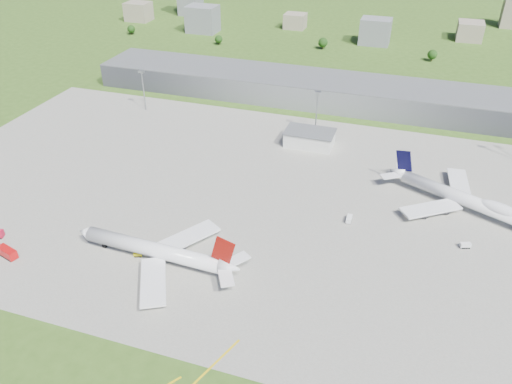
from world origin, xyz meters
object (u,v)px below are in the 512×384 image
(fire_truck, at_px, (7,253))
(van_white_far, at_px, (465,246))
(airliner_red_twin, at_px, (159,251))
(van_white_near, at_px, (349,219))
(tug_yellow, at_px, (138,255))
(airliner_blue_quad, at_px, (464,199))

(fire_truck, relative_size, van_white_far, 2.07)
(airliner_red_twin, height_order, van_white_near, airliner_red_twin)
(tug_yellow, xyz_separation_m, van_white_near, (75.09, 49.20, 0.39))
(van_white_near, bearing_deg, fire_truck, 118.17)
(airliner_red_twin, distance_m, van_white_far, 121.92)
(airliner_blue_quad, height_order, van_white_far, airliner_blue_quad)
(airliner_red_twin, bearing_deg, van_white_near, -140.66)
(van_white_far, bearing_deg, fire_truck, -178.86)
(van_white_near, relative_size, van_white_far, 1.06)
(airliner_blue_quad, bearing_deg, fire_truck, -127.12)
(airliner_blue_quad, distance_m, fire_truck, 192.95)
(tug_yellow, bearing_deg, van_white_far, 3.61)
(airliner_blue_quad, height_order, tug_yellow, airliner_blue_quad)
(airliner_blue_quad, bearing_deg, tug_yellow, -123.70)
(van_white_near, bearing_deg, airliner_blue_quad, -61.06)
(airliner_red_twin, distance_m, van_white_near, 82.13)
(van_white_far, bearing_deg, van_white_near, 157.14)
(airliner_red_twin, height_order, airliner_blue_quad, airliner_red_twin)
(airliner_blue_quad, distance_m, van_white_near, 53.39)
(fire_truck, distance_m, van_white_far, 181.69)
(airliner_blue_quad, xyz_separation_m, fire_truck, (-170.18, -90.88, -3.27))
(fire_truck, relative_size, van_white_near, 1.95)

